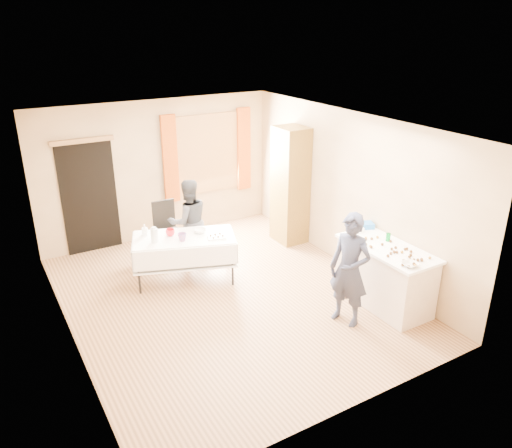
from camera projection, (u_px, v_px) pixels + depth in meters
floor at (228, 297)px, 7.57m from camera, size 4.50×5.50×0.02m
ceiling at (224, 125)px, 6.58m from camera, size 4.50×5.50×0.02m
wall_back at (158, 170)px, 9.28m from camera, size 4.50×0.02×2.60m
wall_front at (356, 306)px, 4.87m from camera, size 4.50×0.02×2.60m
wall_left at (60, 252)px, 6.01m from camera, size 0.02×5.50×2.60m
wall_right at (349, 191)px, 8.14m from camera, size 0.02×5.50×2.60m
window_frame at (207, 154)px, 9.64m from camera, size 1.32×0.06×1.52m
window_pane at (208, 154)px, 9.63m from camera, size 1.20×0.02×1.40m
curtain_left at (170, 159)px, 9.23m from camera, size 0.28×0.06×1.65m
curtain_right at (244, 149)px, 9.96m from camera, size 0.28×0.06×1.65m
doorway at (89, 198)px, 8.76m from camera, size 0.95×0.04×2.00m
door_lintel at (82, 141)px, 8.34m from camera, size 1.05×0.06×0.08m
cabinet at (290, 186)px, 9.14m from camera, size 0.50×0.60×2.16m
counter at (384, 276)px, 7.24m from camera, size 0.70×1.48×0.91m
party_table at (185, 254)px, 7.91m from camera, size 1.78×1.31×0.75m
chair at (168, 240)px, 8.82m from camera, size 0.42×0.42×0.98m
girl at (350, 270)px, 6.67m from camera, size 0.83×0.76×1.59m
woman at (189, 221)px, 8.43m from camera, size 0.82×0.69×1.47m
soda_can at (388, 237)px, 7.23m from camera, size 0.09×0.09×0.12m
mixing_bowl at (410, 264)px, 6.50m from camera, size 0.21×0.21×0.05m
foam_block at (358, 230)px, 7.53m from camera, size 0.17×0.13×0.08m
blue_basket at (363, 225)px, 7.71m from camera, size 0.35×0.30×0.08m
pitcher at (154, 235)px, 7.57m from camera, size 0.13×0.13×0.22m
cup_red at (170, 232)px, 7.81m from camera, size 0.24×0.24×0.11m
cup_rainbow at (182, 237)px, 7.63m from camera, size 0.21×0.21×0.12m
small_bowl at (200, 231)px, 7.94m from camera, size 0.34×0.34×0.06m
pastry_tray at (217, 237)px, 7.76m from camera, size 0.33×0.28×0.02m
bottle at (145, 230)px, 7.83m from camera, size 0.14×0.14×0.18m
cake_balls at (396, 252)px, 6.87m from camera, size 0.51×1.06×0.04m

